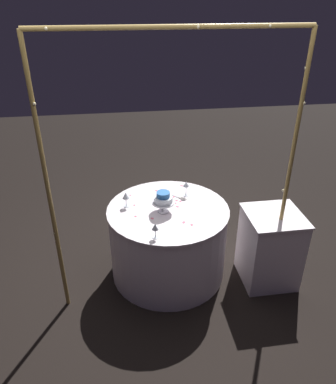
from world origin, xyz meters
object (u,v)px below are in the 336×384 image
object	(u,v)px
decorative_arch	(174,145)
cake_knife	(176,196)
tiered_cake	(163,199)
wine_glass_0	(126,196)
side_table	(270,247)
wine_glass_1	(186,185)
wine_glass_2	(155,227)
main_table	(168,241)

from	to	relation	value
decorative_arch	cake_knife	bearing A→B (deg)	-101.67
decorative_arch	tiered_cake	xyz separation A→B (m)	(0.05, -0.28, -0.66)
decorative_arch	wine_glass_0	size ratio (longest dim) A/B	15.65
decorative_arch	side_table	size ratio (longest dim) A/B	3.16
tiered_cake	wine_glass_1	bearing A→B (deg)	-134.63
wine_glass_2	cake_knife	xyz separation A→B (m)	(-0.29, -0.69, -0.10)
wine_glass_0	wine_glass_1	world-z (taller)	wine_glass_1
wine_glass_2	cake_knife	bearing A→B (deg)	-113.09
tiered_cake	wine_glass_0	bearing A→B (deg)	-22.93
side_table	wine_glass_0	xyz separation A→B (m)	(1.40, -0.36, 0.51)
tiered_cake	cake_knife	distance (m)	0.35
tiered_cake	wine_glass_0	size ratio (longest dim) A/B	1.40
decorative_arch	wine_glass_2	distance (m)	0.73
wine_glass_2	decorative_arch	bearing A→B (deg)	-144.18
main_table	side_table	bearing A→B (deg)	165.89
decorative_arch	wine_glass_1	xyz separation A→B (m)	(-0.22, -0.56, -0.68)
side_table	wine_glass_0	bearing A→B (deg)	-14.21
main_table	cake_knife	distance (m)	0.47
wine_glass_2	wine_glass_0	bearing A→B (deg)	-68.15
side_table	wine_glass_2	world-z (taller)	wine_glass_2
wine_glass_0	wine_glass_2	world-z (taller)	wine_glass_0
main_table	side_table	xyz separation A→B (m)	(-1.00, 0.25, -0.00)
wine_glass_0	wine_glass_2	xyz separation A→B (m)	(-0.22, 0.56, -0.01)
main_table	side_table	distance (m)	1.03
side_table	decorative_arch	bearing A→B (deg)	4.43
tiered_cake	decorative_arch	bearing A→B (deg)	100.61
main_table	cake_knife	world-z (taller)	cake_knife
wine_glass_2	cake_knife	size ratio (longest dim) A/B	0.63
main_table	wine_glass_2	distance (m)	0.70
side_table	tiered_cake	bearing A→B (deg)	-11.15
tiered_cake	cake_knife	world-z (taller)	tiered_cake
tiered_cake	wine_glass_2	distance (m)	0.43
decorative_arch	main_table	xyz separation A→B (m)	(0.00, -0.33, -1.19)
decorative_arch	wine_glass_0	world-z (taller)	decorative_arch
side_table	cake_knife	xyz separation A→B (m)	(0.88, -0.48, 0.40)
tiered_cake	wine_glass_1	size ratio (longest dim) A/B	1.36
decorative_arch	wine_glass_2	xyz separation A→B (m)	(0.18, 0.13, -0.69)
main_table	tiered_cake	size ratio (longest dim) A/B	5.48
cake_knife	wine_glass_2	bearing A→B (deg)	66.91
wine_glass_1	side_table	bearing A→B (deg)	147.93
cake_knife	decorative_arch	bearing A→B (deg)	78.33
tiered_cake	wine_glass_1	distance (m)	0.39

